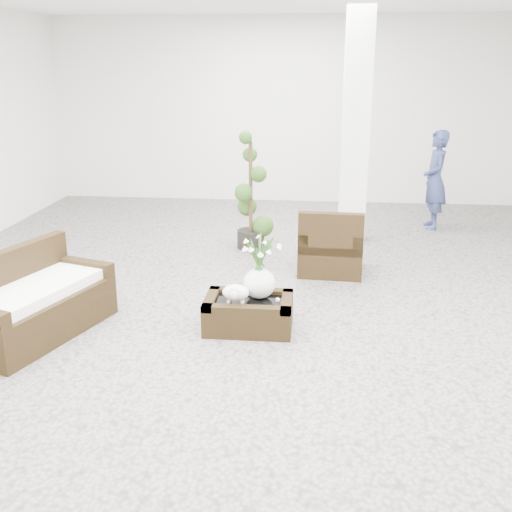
# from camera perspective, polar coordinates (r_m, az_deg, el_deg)

# --- Properties ---
(ground) EXTENTS (11.00, 11.00, 0.00)m
(ground) POSITION_cam_1_polar(r_m,az_deg,el_deg) (6.99, 0.08, -4.59)
(ground) COLOR gray
(ground) RESTS_ON ground
(column) EXTENTS (0.40, 0.40, 3.50)m
(column) POSITION_cam_1_polar(r_m,az_deg,el_deg) (9.30, 9.35, 11.95)
(column) COLOR white
(column) RESTS_ON ground
(coffee_table) EXTENTS (0.90, 0.60, 0.31)m
(coffee_table) POSITION_cam_1_polar(r_m,az_deg,el_deg) (6.34, -0.69, -5.53)
(coffee_table) COLOR #31210E
(coffee_table) RESTS_ON ground
(sheep_figurine) EXTENTS (0.28, 0.23, 0.21)m
(sheep_figurine) POSITION_cam_1_polar(r_m,az_deg,el_deg) (6.16, -1.91, -3.61)
(sheep_figurine) COLOR white
(sheep_figurine) RESTS_ON coffee_table
(planter_narcissus) EXTENTS (0.44, 0.44, 0.80)m
(planter_narcissus) POSITION_cam_1_polar(r_m,az_deg,el_deg) (6.22, 0.31, -0.49)
(planter_narcissus) COLOR white
(planter_narcissus) RESTS_ON coffee_table
(tealight) EXTENTS (0.04, 0.04, 0.03)m
(tealight) POSITION_cam_1_polar(r_m,az_deg,el_deg) (6.26, 2.06, -4.12)
(tealight) COLOR white
(tealight) RESTS_ON coffee_table
(armchair) EXTENTS (0.86, 0.83, 0.87)m
(armchair) POSITION_cam_1_polar(r_m,az_deg,el_deg) (8.02, 7.10, 1.55)
(armchair) COLOR #31210E
(armchair) RESTS_ON ground
(loveseat) EXTENTS (1.24, 1.77, 0.86)m
(loveseat) POSITION_cam_1_polar(r_m,az_deg,el_deg) (6.49, -20.07, -3.48)
(loveseat) COLOR #31210E
(loveseat) RESTS_ON ground
(topiary) EXTENTS (0.45, 0.45, 1.70)m
(topiary) POSITION_cam_1_polar(r_m,az_deg,el_deg) (8.89, -0.51, 6.03)
(topiary) COLOR #264516
(topiary) RESTS_ON ground
(shopper) EXTENTS (0.40, 0.60, 1.62)m
(shopper) POSITION_cam_1_polar(r_m,az_deg,el_deg) (10.44, 16.48, 6.87)
(shopper) COLOR navy
(shopper) RESTS_ON ground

